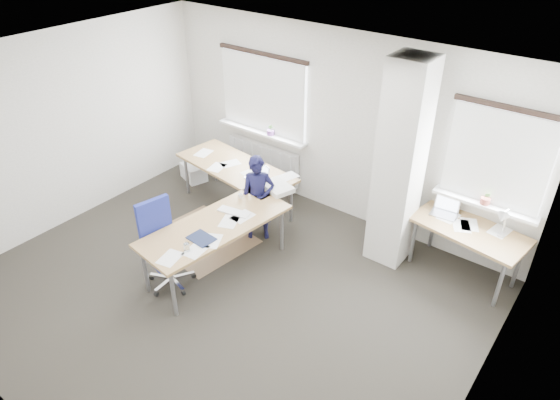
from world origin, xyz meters
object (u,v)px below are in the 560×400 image
Objects in this scene: desk_side at (469,231)px; person at (258,198)px; task_chair at (168,262)px; desk_main at (229,196)px.

desk_side is 1.16× the size of person.
desk_side is 3.82m from task_chair.
desk_side is at bearing 52.63° from task_chair.
desk_side reaches higher than task_chair.
task_chair is 1.54m from person.
desk_side is at bearing 29.63° from desk_main.
desk_main is 1.94× the size of desk_side.
desk_main is 2.25× the size of person.
desk_main is at bearing 179.37° from person.
desk_main is at bearing 104.91° from task_chair.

